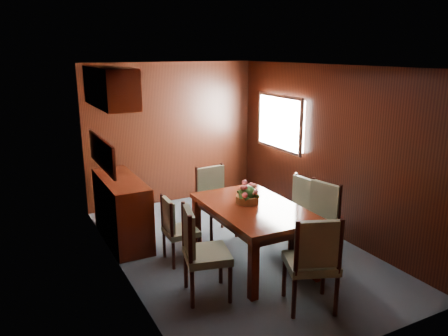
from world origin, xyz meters
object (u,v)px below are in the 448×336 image
dining_table (253,214)px  chair_right_near (318,217)px  flower_centerpiece (247,191)px  chair_left_near (200,248)px  chair_head (313,258)px  sideboard (122,210)px

dining_table → chair_right_near: bearing=-19.8°
flower_centerpiece → dining_table: bearing=-87.1°
flower_centerpiece → chair_left_near: bearing=-148.8°
chair_right_near → dining_table: bearing=58.0°
chair_head → chair_left_near: bearing=161.2°
dining_table → chair_right_near: chair_right_near is taller
chair_right_near → flower_centerpiece: (-0.79, 0.42, 0.34)m
chair_left_near → chair_right_near: (1.69, 0.12, -0.01)m
chair_head → flower_centerpiece: 1.36m
sideboard → chair_left_near: 1.86m
chair_left_near → chair_head: 1.18m
chair_head → flower_centerpiece: (0.01, 1.32, 0.32)m
sideboard → chair_right_near: (2.05, -1.70, 0.11)m
sideboard → chair_left_near: size_ratio=1.37×
chair_left_near → chair_right_near: 1.70m
dining_table → chair_head: 1.18m
sideboard → flower_centerpiece: 1.85m
dining_table → chair_right_near: 0.84m
sideboard → chair_head: chair_head is taller
sideboard → chair_head: 2.88m
dining_table → chair_left_near: 1.00m
chair_left_near → flower_centerpiece: 1.11m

